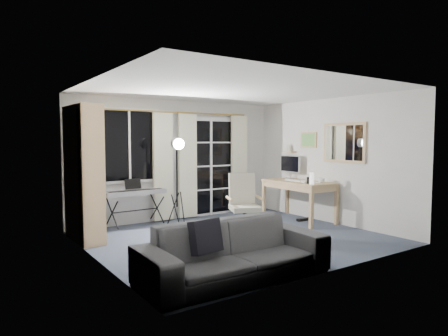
% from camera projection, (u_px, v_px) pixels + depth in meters
% --- Properties ---
extents(floor, '(4.50, 4.00, 0.02)m').
position_uv_depth(floor, '(236.00, 238.00, 6.54)').
color(floor, '#394153').
rests_on(floor, ground).
extents(window, '(1.20, 0.08, 1.40)m').
position_uv_depth(window, '(129.00, 145.00, 7.47)').
color(window, white).
rests_on(window, floor).
extents(french_door, '(1.32, 0.09, 2.11)m').
position_uv_depth(french_door, '(210.00, 167.00, 8.51)').
color(french_door, white).
rests_on(french_door, floor).
extents(curtains, '(3.60, 0.07, 2.13)m').
position_uv_depth(curtains, '(175.00, 166.00, 7.93)').
color(curtains, gold).
rests_on(curtains, floor).
extents(bookshelf, '(0.38, 1.01, 2.14)m').
position_uv_depth(bookshelf, '(82.00, 177.00, 6.25)').
color(bookshelf, tan).
rests_on(bookshelf, floor).
extents(torchiere_lamp, '(0.40, 0.40, 1.93)m').
position_uv_depth(torchiere_lamp, '(88.00, 143.00, 6.22)').
color(torchiere_lamp, '#B2B2B7').
rests_on(torchiere_lamp, floor).
extents(keyboard_piano, '(1.16, 0.59, 0.83)m').
position_uv_depth(keyboard_piano, '(135.00, 193.00, 7.30)').
color(keyboard_piano, black).
rests_on(keyboard_piano, floor).
extents(studio_light, '(0.33, 0.34, 1.68)m').
position_uv_depth(studio_light, '(177.00, 154.00, 7.21)').
color(studio_light, black).
rests_on(studio_light, floor).
extents(office_chair, '(0.73, 0.74, 1.05)m').
position_uv_depth(office_chair, '(243.00, 199.00, 6.59)').
color(office_chair, black).
rests_on(office_chair, floor).
extents(desk, '(0.79, 1.50, 0.79)m').
position_uv_depth(desk, '(298.00, 186.00, 7.93)').
color(desk, '#A28653').
rests_on(desk, floor).
extents(monitor, '(0.19, 0.57, 0.49)m').
position_uv_depth(monitor, '(290.00, 165.00, 8.38)').
color(monitor, silver).
rests_on(monitor, desk).
extents(desk_clutter, '(0.48, 0.89, 1.00)m').
position_uv_depth(desk_clutter, '(304.00, 191.00, 7.70)').
color(desk_clutter, white).
rests_on(desk_clutter, desk).
extents(mug, '(0.13, 0.11, 0.13)m').
position_uv_depth(mug, '(321.00, 180.00, 7.56)').
color(mug, silver).
rests_on(mug, desk).
extents(wall_mirror, '(0.04, 0.94, 0.74)m').
position_uv_depth(wall_mirror, '(344.00, 143.00, 7.39)').
color(wall_mirror, tan).
rests_on(wall_mirror, floor).
extents(framed_print, '(0.03, 0.42, 0.32)m').
position_uv_depth(framed_print, '(309.00, 140.00, 8.13)').
color(framed_print, tan).
rests_on(framed_print, floor).
extents(wall_shelf, '(0.16, 0.30, 0.18)m').
position_uv_depth(wall_shelf, '(289.00, 149.00, 8.52)').
color(wall_shelf, tan).
rests_on(wall_shelf, floor).
extents(sofa, '(2.26, 0.72, 0.88)m').
position_uv_depth(sofa, '(234.00, 241.00, 4.58)').
color(sofa, '#302F32').
rests_on(sofa, floor).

